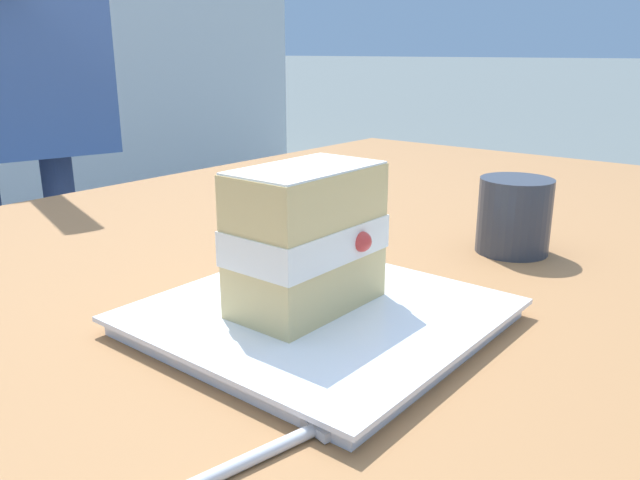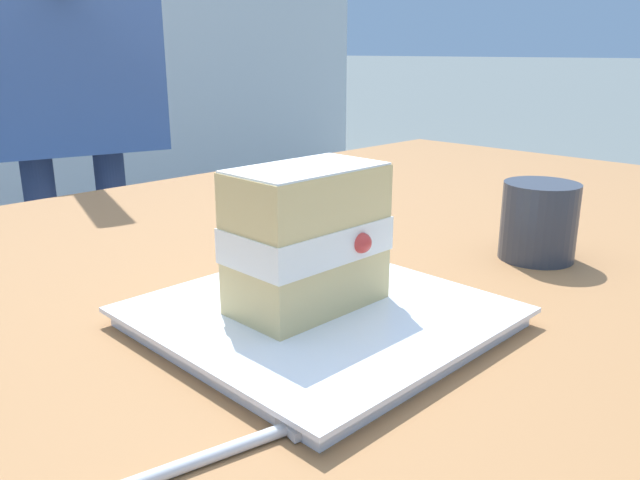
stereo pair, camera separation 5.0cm
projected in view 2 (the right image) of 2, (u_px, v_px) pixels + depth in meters
patio_table at (344, 313)px, 0.77m from camera, size 1.59×0.96×0.75m
dessert_plate at (320, 316)px, 0.52m from camera, size 0.26×0.26×0.02m
cake_slice at (307, 238)px, 0.50m from camera, size 0.13×0.08×0.12m
dessert_fork at (218, 453)px, 0.35m from camera, size 0.17×0.05×0.01m
coffee_cup at (539, 220)px, 0.68m from camera, size 0.08×0.08×0.08m
diner_person at (60, 40)px, 1.35m from camera, size 0.43×0.56×1.48m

